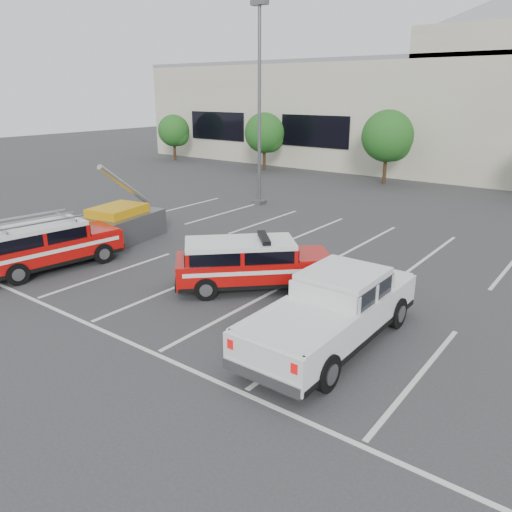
{
  "coord_description": "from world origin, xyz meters",
  "views": [
    {
      "loc": [
        8.34,
        -9.83,
        6.01
      ],
      "look_at": [
        -0.66,
        2.04,
        1.05
      ],
      "focal_mm": 35.0,
      "sensor_mm": 36.0,
      "label": 1
    }
  ],
  "objects_px": {
    "ladder_suv": "(47,248)",
    "tree_left": "(266,134)",
    "light_pole_left": "(259,107)",
    "fire_chief_suv": "(251,267)",
    "utility_rig": "(115,225)",
    "convention_building": "(510,109)",
    "white_pickup": "(333,317)",
    "tree_far_left": "(175,132)",
    "tree_mid_left": "(389,138)"
  },
  "relations": [
    {
      "from": "light_pole_left",
      "to": "ladder_suv",
      "type": "bearing_deg",
      "value": -88.25
    },
    {
      "from": "tree_mid_left",
      "to": "convention_building",
      "type": "bearing_deg",
      "value": 62.6
    },
    {
      "from": "tree_far_left",
      "to": "light_pole_left",
      "type": "relative_size",
      "value": 0.39
    },
    {
      "from": "convention_building",
      "to": "light_pole_left",
      "type": "height_order",
      "value": "convention_building"
    },
    {
      "from": "fire_chief_suv",
      "to": "ladder_suv",
      "type": "height_order",
      "value": "ladder_suv"
    },
    {
      "from": "tree_left",
      "to": "utility_rig",
      "type": "distance_m",
      "value": 20.46
    },
    {
      "from": "tree_far_left",
      "to": "tree_left",
      "type": "distance_m",
      "value": 10.0
    },
    {
      "from": "light_pole_left",
      "to": "utility_rig",
      "type": "bearing_deg",
      "value": -93.48
    },
    {
      "from": "white_pickup",
      "to": "ladder_suv",
      "type": "relative_size",
      "value": 1.17
    },
    {
      "from": "light_pole_left",
      "to": "utility_rig",
      "type": "relative_size",
      "value": 2.44
    },
    {
      "from": "ladder_suv",
      "to": "tree_left",
      "type": "bearing_deg",
      "value": 115.36
    },
    {
      "from": "ladder_suv",
      "to": "convention_building",
      "type": "bearing_deg",
      "value": 84.4
    },
    {
      "from": "convention_building",
      "to": "fire_chief_suv",
      "type": "relative_size",
      "value": 12.74
    },
    {
      "from": "tree_mid_left",
      "to": "utility_rig",
      "type": "relative_size",
      "value": 1.16
    },
    {
      "from": "convention_building",
      "to": "utility_rig",
      "type": "height_order",
      "value": "convention_building"
    },
    {
      "from": "tree_mid_left",
      "to": "ladder_suv",
      "type": "xyz_separation_m",
      "value": [
        -2.7,
        -23.01,
        -2.29
      ]
    },
    {
      "from": "light_pole_left",
      "to": "fire_chief_suv",
      "type": "bearing_deg",
      "value": -54.34
    },
    {
      "from": "light_pole_left",
      "to": "ladder_suv",
      "type": "relative_size",
      "value": 2.07
    },
    {
      "from": "tree_mid_left",
      "to": "ladder_suv",
      "type": "height_order",
      "value": "tree_mid_left"
    },
    {
      "from": "tree_left",
      "to": "tree_mid_left",
      "type": "height_order",
      "value": "tree_mid_left"
    },
    {
      "from": "convention_building",
      "to": "tree_mid_left",
      "type": "height_order",
      "value": "convention_building"
    },
    {
      "from": "tree_left",
      "to": "tree_mid_left",
      "type": "distance_m",
      "value": 10.0
    },
    {
      "from": "light_pole_left",
      "to": "tree_far_left",
      "type": "bearing_deg",
      "value": 149.29
    },
    {
      "from": "utility_rig",
      "to": "ladder_suv",
      "type": "bearing_deg",
      "value": -85.57
    },
    {
      "from": "light_pole_left",
      "to": "ladder_suv",
      "type": "xyz_separation_m",
      "value": [
        0.4,
        -12.96,
        -4.44
      ]
    },
    {
      "from": "fire_chief_suv",
      "to": "utility_rig",
      "type": "relative_size",
      "value": 1.12
    },
    {
      "from": "fire_chief_suv",
      "to": "utility_rig",
      "type": "distance_m",
      "value": 7.84
    },
    {
      "from": "convention_building",
      "to": "tree_far_left",
      "type": "height_order",
      "value": "convention_building"
    },
    {
      "from": "tree_left",
      "to": "fire_chief_suv",
      "type": "xyz_separation_m",
      "value": [
        14.15,
        -20.13,
        -2.07
      ]
    },
    {
      "from": "tree_mid_left",
      "to": "light_pole_left",
      "type": "height_order",
      "value": "light_pole_left"
    },
    {
      "from": "tree_mid_left",
      "to": "utility_rig",
      "type": "xyz_separation_m",
      "value": [
        -3.66,
        -19.34,
        -2.39
      ]
    },
    {
      "from": "fire_chief_suv",
      "to": "utility_rig",
      "type": "xyz_separation_m",
      "value": [
        -7.8,
        0.79,
        -0.05
      ]
    },
    {
      "from": "tree_far_left",
      "to": "utility_rig",
      "type": "relative_size",
      "value": 0.95
    },
    {
      "from": "convention_building",
      "to": "tree_left",
      "type": "relative_size",
      "value": 13.58
    },
    {
      "from": "fire_chief_suv",
      "to": "ladder_suv",
      "type": "bearing_deg",
      "value": -111.62
    },
    {
      "from": "convention_building",
      "to": "ladder_suv",
      "type": "distance_m",
      "value": 33.97
    },
    {
      "from": "tree_left",
      "to": "ladder_suv",
      "type": "height_order",
      "value": "tree_left"
    },
    {
      "from": "white_pickup",
      "to": "utility_rig",
      "type": "bearing_deg",
      "value": 168.21
    },
    {
      "from": "convention_building",
      "to": "tree_far_left",
      "type": "distance_m",
      "value": 27.03
    },
    {
      "from": "utility_rig",
      "to": "convention_building",
      "type": "bearing_deg",
      "value": 63.04
    },
    {
      "from": "ladder_suv",
      "to": "light_pole_left",
      "type": "bearing_deg",
      "value": 99.5
    },
    {
      "from": "fire_chief_suv",
      "to": "ladder_suv",
      "type": "xyz_separation_m",
      "value": [
        -6.84,
        -2.87,
        0.05
      ]
    },
    {
      "from": "tree_left",
      "to": "tree_mid_left",
      "type": "bearing_deg",
      "value": 0.0
    },
    {
      "from": "convention_building",
      "to": "white_pickup",
      "type": "relative_size",
      "value": 10.34
    },
    {
      "from": "utility_rig",
      "to": "tree_far_left",
      "type": "bearing_deg",
      "value": 119.93
    },
    {
      "from": "convention_building",
      "to": "white_pickup",
      "type": "xyz_separation_m",
      "value": [
        2.91,
        -31.64,
        -4.01
      ]
    },
    {
      "from": "light_pole_left",
      "to": "white_pickup",
      "type": "bearing_deg",
      "value": -46.71
    },
    {
      "from": "tree_far_left",
      "to": "ladder_suv",
      "type": "height_order",
      "value": "tree_far_left"
    },
    {
      "from": "tree_far_left",
      "to": "light_pole_left",
      "type": "xyz_separation_m",
      "value": [
        16.91,
        -10.05,
        2.68
      ]
    },
    {
      "from": "tree_mid_left",
      "to": "utility_rig",
      "type": "distance_m",
      "value": 19.83
    }
  ]
}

